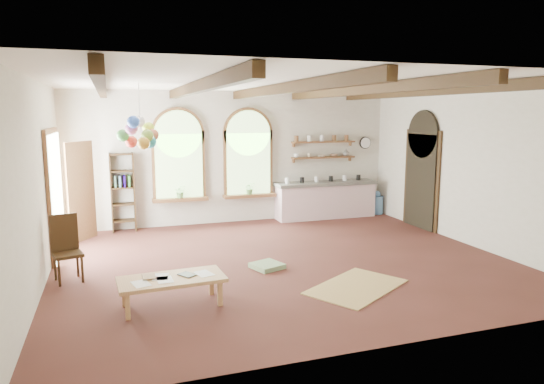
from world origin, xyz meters
name	(u,v)px	position (x,y,z in m)	size (l,w,h in m)	color
floor	(284,261)	(0.00, 0.00, 0.00)	(8.00, 8.00, 0.00)	#502721
ceiling_beams	(285,88)	(0.00, 0.00, 3.10)	(6.20, 6.80, 0.18)	#352111
window_left	(179,158)	(-1.40, 3.43, 1.63)	(1.30, 0.28, 2.20)	brown
window_right	(248,156)	(0.30, 3.43, 1.63)	(1.30, 0.28, 2.20)	brown
left_doorway	(55,195)	(-3.95, 1.80, 1.15)	(0.10, 1.90, 2.50)	brown
right_doorway	(421,181)	(3.95, 1.50, 1.10)	(0.10, 1.30, 2.40)	black
kitchen_counter	(325,199)	(2.30, 3.20, 0.48)	(2.68, 0.62, 0.94)	silver
wall_shelf_lower	(323,157)	(2.30, 3.38, 1.55)	(1.70, 0.24, 0.04)	brown
wall_shelf_upper	(324,142)	(2.30, 3.38, 1.95)	(1.70, 0.24, 0.04)	brown
wall_clock	(365,143)	(3.55, 3.45, 1.90)	(0.32, 0.32, 0.04)	black
bookshelf	(123,192)	(-2.70, 3.32, 0.90)	(0.53, 0.32, 1.80)	#352111
coffee_table	(172,281)	(-2.20, -1.48, 0.37)	(1.49, 0.75, 0.41)	tan
side_chair	(68,262)	(-3.66, 0.10, 0.31)	(0.52, 0.52, 1.07)	#352111
floor_mat	(356,287)	(0.60, -1.65, 0.01)	(1.59, 0.98, 0.02)	tan
floor_cushion	(267,266)	(-0.42, -0.30, 0.04)	(0.48, 0.48, 0.08)	#6E8D61
water_jug_a	(353,205)	(3.10, 3.20, 0.27)	(0.33, 0.33, 0.64)	#5A8FC1
water_jug_b	(377,204)	(3.82, 3.20, 0.27)	(0.32, 0.32, 0.62)	#5A8FC1
balloon_cluster	(140,133)	(-2.41, 0.80, 2.33)	(0.73, 0.79, 1.14)	silver
table_book	(142,277)	(-2.59, -1.38, 0.43)	(0.18, 0.26, 0.02)	olive
tablet	(187,275)	(-1.98, -1.44, 0.42)	(0.17, 0.24, 0.01)	black
potted_plant_left	(180,192)	(-1.40, 3.32, 0.85)	(0.27, 0.23, 0.30)	#598C4C
potted_plant_right	(250,188)	(0.30, 3.32, 0.85)	(0.27, 0.23, 0.30)	#598C4C
shelf_cup_a	(296,156)	(1.55, 3.38, 1.62)	(0.12, 0.10, 0.10)	white
shelf_cup_b	(309,155)	(1.90, 3.38, 1.62)	(0.10, 0.10, 0.09)	beige
shelf_bowl_a	(322,156)	(2.25, 3.38, 1.60)	(0.22, 0.22, 0.05)	beige
shelf_bowl_b	(334,155)	(2.60, 3.38, 1.60)	(0.20, 0.20, 0.06)	#8C664C
shelf_vase	(346,152)	(2.95, 3.38, 1.67)	(0.18, 0.18, 0.19)	slate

